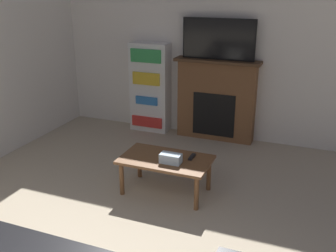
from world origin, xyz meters
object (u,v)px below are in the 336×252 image
object	(u,v)px
fireplace	(216,100)
coffee_table	(166,163)
bookshelf	(150,88)
tv	(218,39)

from	to	relation	value
fireplace	coffee_table	xyz separation A→B (m)	(-0.07, -1.75, -0.24)
coffee_table	bookshelf	xyz separation A→B (m)	(-0.95, 1.73, 0.32)
fireplace	bookshelf	bearing A→B (deg)	-178.71
fireplace	tv	xyz separation A→B (m)	(0.00, -0.02, 0.86)
coffee_table	bookshelf	bearing A→B (deg)	118.83
tv	bookshelf	distance (m)	1.28
fireplace	coffee_table	distance (m)	1.77
tv	bookshelf	size ratio (longest dim) A/B	0.75
fireplace	coffee_table	size ratio (longest dim) A/B	1.25
tv	coffee_table	bearing A→B (deg)	-92.44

